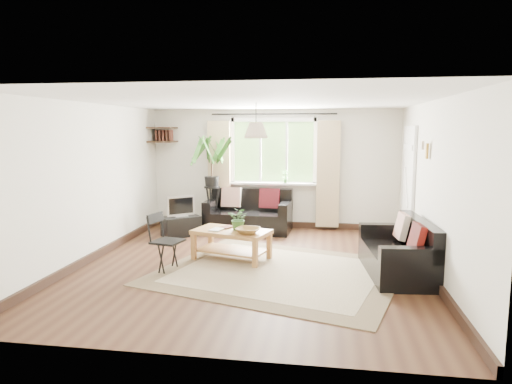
# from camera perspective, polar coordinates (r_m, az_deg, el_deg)

# --- Properties ---
(floor) EXTENTS (5.50, 5.50, 0.00)m
(floor) POSITION_cam_1_polar(r_m,az_deg,el_deg) (6.83, -0.52, -9.22)
(floor) COLOR #321A10
(floor) RESTS_ON ground
(ceiling) EXTENTS (5.50, 5.50, 0.00)m
(ceiling) POSITION_cam_1_polar(r_m,az_deg,el_deg) (6.54, -0.54, 11.31)
(ceiling) COLOR white
(ceiling) RESTS_ON floor
(wall_back) EXTENTS (5.00, 0.02, 2.40)m
(wall_back) POSITION_cam_1_polar(r_m,az_deg,el_deg) (9.29, 2.20, 2.90)
(wall_back) COLOR silver
(wall_back) RESTS_ON floor
(wall_front) EXTENTS (5.00, 0.02, 2.40)m
(wall_front) POSITION_cam_1_polar(r_m,az_deg,el_deg) (3.92, -7.01, -4.12)
(wall_front) COLOR silver
(wall_front) RESTS_ON floor
(wall_left) EXTENTS (0.02, 5.50, 2.40)m
(wall_left) POSITION_cam_1_polar(r_m,az_deg,el_deg) (7.40, -20.01, 1.13)
(wall_left) COLOR silver
(wall_left) RESTS_ON floor
(wall_right) EXTENTS (0.02, 5.50, 2.40)m
(wall_right) POSITION_cam_1_polar(r_m,az_deg,el_deg) (6.65, 21.24, 0.36)
(wall_right) COLOR silver
(wall_right) RESTS_ON floor
(rug) EXTENTS (3.86, 3.55, 0.02)m
(rug) POSITION_cam_1_polar(r_m,az_deg,el_deg) (6.54, 2.86, -9.93)
(rug) COLOR beige
(rug) RESTS_ON floor
(window) EXTENTS (2.50, 0.16, 2.16)m
(window) POSITION_cam_1_polar(r_m,az_deg,el_deg) (9.22, 2.19, 5.04)
(window) COLOR white
(window) RESTS_ON wall_back
(door) EXTENTS (0.06, 0.96, 2.06)m
(door) POSITION_cam_1_polar(r_m,az_deg,el_deg) (8.33, 18.48, 0.53)
(door) COLOR silver
(door) RESTS_ON wall_right
(corner_shelf) EXTENTS (0.50, 0.50, 0.34)m
(corner_shelf) POSITION_cam_1_polar(r_m,az_deg,el_deg) (9.53, -11.62, 7.03)
(corner_shelf) COLOR black
(corner_shelf) RESTS_ON wall_back
(pendant_lamp) EXTENTS (0.36, 0.36, 0.54)m
(pendant_lamp) POSITION_cam_1_polar(r_m,az_deg,el_deg) (6.92, -0.00, 8.23)
(pendant_lamp) COLOR beige
(pendant_lamp) RESTS_ON ceiling
(wall_sconce) EXTENTS (0.12, 0.12, 0.28)m
(wall_sconce) POSITION_cam_1_polar(r_m,az_deg,el_deg) (6.89, 20.36, 5.15)
(wall_sconce) COLOR beige
(wall_sconce) RESTS_ON wall_right
(sofa_back) EXTENTS (1.70, 0.92, 0.78)m
(sofa_back) POSITION_cam_1_polar(r_m,az_deg,el_deg) (8.99, -0.97, -2.47)
(sofa_back) COLOR black
(sofa_back) RESTS_ON floor
(sofa_right) EXTENTS (1.64, 0.94, 0.74)m
(sofa_right) POSITION_cam_1_polar(r_m,az_deg,el_deg) (6.64, 17.20, -6.78)
(sofa_right) COLOR black
(sofa_right) RESTS_ON floor
(coffee_table) EXTENTS (1.27, 0.91, 0.47)m
(coffee_table) POSITION_cam_1_polar(r_m,az_deg,el_deg) (7.10, -3.07, -6.61)
(coffee_table) COLOR brown
(coffee_table) RESTS_ON floor
(table_plant) EXTENTS (0.38, 0.35, 0.35)m
(table_plant) POSITION_cam_1_polar(r_m,az_deg,el_deg) (7.00, -2.14, -3.35)
(table_plant) COLOR #2F5B24
(table_plant) RESTS_ON coffee_table
(bowl) EXTENTS (0.41, 0.41, 0.09)m
(bowl) POSITION_cam_1_polar(r_m,az_deg,el_deg) (6.80, -1.00, -4.85)
(bowl) COLOR olive
(bowl) RESTS_ON coffee_table
(book_a) EXTENTS (0.22, 0.27, 0.02)m
(book_a) POSITION_cam_1_polar(r_m,az_deg,el_deg) (7.09, -5.57, -4.63)
(book_a) COLOR silver
(book_a) RESTS_ON coffee_table
(book_b) EXTENTS (0.24, 0.27, 0.02)m
(book_b) POSITION_cam_1_polar(r_m,az_deg,el_deg) (7.25, -4.23, -4.31)
(book_b) COLOR #5A2B24
(book_b) RESTS_ON coffee_table
(tv_stand) EXTENTS (0.78, 0.74, 0.37)m
(tv_stand) POSITION_cam_1_polar(r_m,az_deg,el_deg) (8.76, -9.33, -4.23)
(tv_stand) COLOR black
(tv_stand) RESTS_ON floor
(tv) EXTENTS (0.52, 0.47, 0.41)m
(tv) POSITION_cam_1_polar(r_m,az_deg,el_deg) (8.69, -9.39, -1.72)
(tv) COLOR #A5A5AA
(tv) RESTS_ON tv_stand
(palm_stand) EXTENTS (0.74, 0.74, 1.89)m
(palm_stand) POSITION_cam_1_polar(r_m,az_deg,el_deg) (9.11, -5.53, 1.15)
(palm_stand) COLOR black
(palm_stand) RESTS_ON floor
(folding_chair) EXTENTS (0.51, 0.51, 0.82)m
(folding_chair) POSITION_cam_1_polar(r_m,az_deg,el_deg) (6.63, -10.98, -6.21)
(folding_chair) COLOR black
(folding_chair) RESTS_ON floor
(sill_plant) EXTENTS (0.14, 0.10, 0.27)m
(sill_plant) POSITION_cam_1_polar(r_m,az_deg,el_deg) (9.16, 3.67, 1.97)
(sill_plant) COLOR #2D6023
(sill_plant) RESTS_ON window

